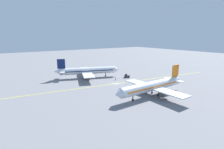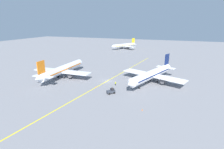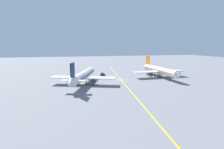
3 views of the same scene
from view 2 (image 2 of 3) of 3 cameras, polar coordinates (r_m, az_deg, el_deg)
The scene contains 10 objects.
ground_plane at distance 77.05m, azimuth -1.71°, elevation -2.22°, with size 400.00×400.00×0.00m, color slate.
apron_yellow_centreline at distance 77.05m, azimuth -1.71°, elevation -2.21°, with size 0.40×120.00×0.01m, color yellow.
airplane_at_gate at distance 84.87m, azimuth -15.85°, elevation 1.54°, with size 28.05×35.43×10.60m.
airplane_adjacent_stand at distance 76.43m, azimuth 13.09°, elevation 0.10°, with size 28.03×34.26×10.60m.
airplane_distant_taxiing at distance 172.72m, azimuth 4.07°, elevation 9.46°, with size 24.06×28.89×9.54m.
baggage_tug_dark at distance 63.77m, azimuth -0.29°, elevation -5.47°, with size 3.12×3.23×2.11m.
ground_crew_worker at distance 71.64m, azimuth 1.14°, elevation -2.93°, with size 0.56×0.32×1.68m.
traffic_cone_near_nose at distance 70.00m, azimuth -5.30°, elevation -4.03°, with size 0.32×0.32×0.55m, color orange.
traffic_cone_mid_apron at distance 76.53m, azimuth 7.94°, elevation -2.29°, with size 0.32×0.32×0.55m, color orange.
traffic_cone_by_wingtip at distance 53.19m, azimuth 9.84°, elevation -11.22°, with size 0.32×0.32×0.55m, color orange.
Camera 2 is at (27.34, -67.58, 24.95)m, focal length 28.00 mm.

